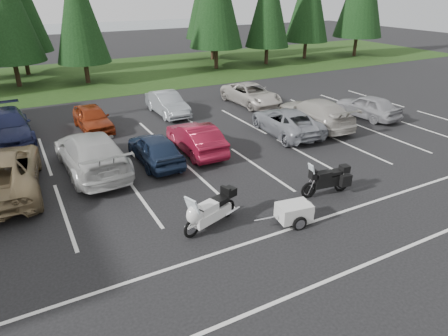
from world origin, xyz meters
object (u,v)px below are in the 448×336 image
car_near_8 (368,106)px  cargo_trailer (294,214)px  touring_motorcycle (210,208)px  car_near_5 (196,138)px  car_near_6 (286,121)px  car_near_4 (155,149)px  car_far_4 (251,94)px  car_near_3 (91,152)px  car_far_1 (7,126)px  car_near_7 (315,113)px  adventure_motorcycle (326,178)px  car_far_3 (167,104)px  car_far_2 (93,118)px

car_near_8 → cargo_trailer: car_near_8 is taller
car_near_8 → touring_motorcycle: 14.92m
car_near_5 → car_near_6: (5.31, 0.08, -0.03)m
car_near_4 → car_far_4: car_near_4 is taller
car_near_3 → car_far_1: car_near_3 is taller
car_far_4 → cargo_trailer: car_far_4 is taller
car_near_3 → car_near_6: bearing=177.1°
car_near_5 → car_far_4: bearing=-137.8°
car_near_7 → cargo_trailer: 10.50m
car_near_3 → adventure_motorcycle: size_ratio=2.50×
car_near_3 → touring_motorcycle: car_near_3 is taller
car_far_1 → adventure_motorcycle: 15.88m
car_far_4 → car_near_3: bearing=-157.3°
car_near_3 → car_far_4: (11.49, 5.67, -0.16)m
car_far_4 → cargo_trailer: size_ratio=3.03×
car_near_3 → car_far_1: bearing=-64.7°
car_near_3 → car_near_4: size_ratio=1.44×
cargo_trailer → adventure_motorcycle: (2.29, 1.05, 0.33)m
car_far_3 → touring_motorcycle: size_ratio=1.60×
car_near_4 → car_near_7: 9.59m
car_near_5 → car_far_2: car_near_5 is taller
car_far_3 → cargo_trailer: size_ratio=2.57×
adventure_motorcycle → car_far_4: bearing=78.2°
car_near_6 → adventure_motorcycle: (-2.79, -6.28, 0.03)m
car_far_1 → car_far_2: car_far_1 is taller
touring_motorcycle → cargo_trailer: bearing=-43.1°
car_near_5 → car_far_1: (-7.74, 5.92, 0.06)m
car_near_3 → cargo_trailer: (4.97, -7.44, -0.47)m
car_near_4 → car_near_8: (13.39, 0.37, 0.01)m
car_near_4 → car_far_4: bearing=-145.7°
car_near_4 → car_near_6: size_ratio=0.82×
car_near_4 → car_near_7: (9.57, 0.65, 0.09)m
car_near_6 → car_far_4: size_ratio=1.01×
car_near_8 → car_far_4: car_near_8 is taller
car_near_7 → car_far_1: car_near_7 is taller
car_near_6 → car_near_4: bearing=8.4°
car_near_3 → touring_motorcycle: 6.77m
car_near_8 → car_far_4: size_ratio=0.84×
car_far_1 → car_near_7: bearing=-23.0°
car_near_5 → adventure_motorcycle: (2.51, -6.20, 0.00)m
car_far_3 → touring_motorcycle: 12.90m
car_near_7 → car_near_4: bearing=7.2°
car_near_4 → car_near_7: size_ratio=0.75×
touring_motorcycle → adventure_motorcycle: size_ratio=1.11×
car_near_7 → car_far_2: (-11.06, 5.23, -0.10)m
car_near_7 → car_far_3: (-6.43, 6.00, -0.10)m
car_far_1 → car_near_5: bearing=-40.3°
adventure_motorcycle → car_far_1: bearing=137.7°
car_near_5 → car_near_6: bearing=-178.0°
car_near_8 → car_far_3: bearing=-36.3°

